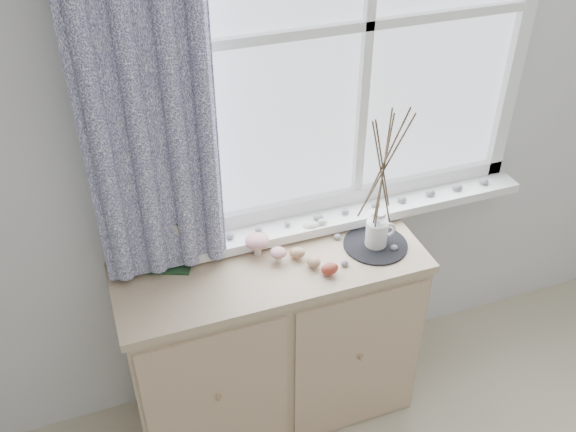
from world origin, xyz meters
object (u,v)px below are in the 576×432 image
at_px(sideboard, 273,342).
at_px(twig_pitcher, 384,164).
at_px(toadstool_cluster, 263,245).
at_px(botanical_book, 152,247).

bearing_deg(sideboard, twig_pitcher, -3.29).
height_order(toadstool_cluster, twig_pitcher, twig_pitcher).
height_order(botanical_book, twig_pitcher, twig_pitcher).
bearing_deg(toadstool_cluster, botanical_book, 172.78).
distance_m(toadstool_cluster, twig_pitcher, 0.55).
bearing_deg(botanical_book, toadstool_cluster, 15.15).
distance_m(sideboard, twig_pitcher, 0.90).
xyz_separation_m(sideboard, botanical_book, (-0.42, 0.12, 0.54)).
xyz_separation_m(toadstool_cluster, twig_pitcher, (0.44, -0.09, 0.32)).
xyz_separation_m(sideboard, toadstool_cluster, (-0.01, 0.07, 0.48)).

